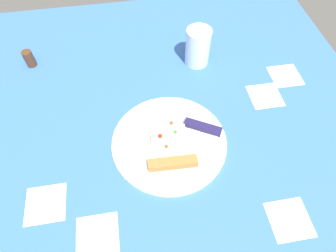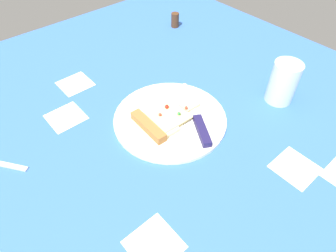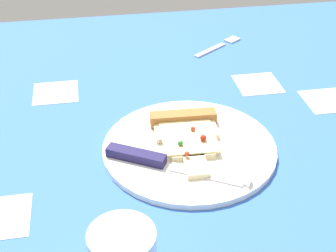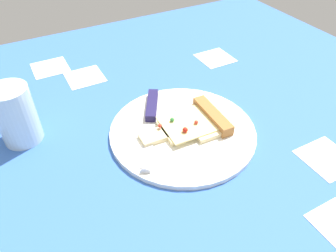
# 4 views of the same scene
# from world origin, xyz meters

# --- Properties ---
(ground_plane) EXTENTS (1.32, 1.32, 0.03)m
(ground_plane) POSITION_xyz_m (0.00, 0.00, -0.01)
(ground_plane) COLOR #3360B7
(ground_plane) RESTS_ON ground
(plate) EXTENTS (0.30, 0.30, 0.01)m
(plate) POSITION_xyz_m (0.01, 0.06, 0.01)
(plate) COLOR white
(plate) RESTS_ON ground_plane
(pizza_slice) EXTENTS (0.18, 0.12, 0.02)m
(pizza_slice) POSITION_xyz_m (0.03, 0.06, 0.02)
(pizza_slice) COLOR beige
(pizza_slice) RESTS_ON plate
(knife) EXTENTS (0.14, 0.22, 0.02)m
(knife) POSITION_xyz_m (-0.04, 0.11, 0.02)
(knife) COLOR silver
(knife) RESTS_ON plate
(drinking_glass) EXTENTS (0.08, 0.08, 0.12)m
(drinking_glass) POSITION_xyz_m (-0.28, 0.19, 0.06)
(drinking_glass) COLOR silver
(drinking_glass) RESTS_ON ground_plane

